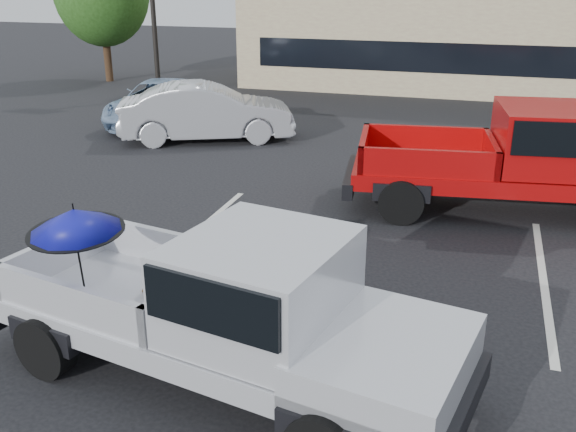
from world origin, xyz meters
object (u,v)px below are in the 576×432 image
Objects in this scene: silver_sedan at (207,112)px; red_pickup at (535,156)px; blue_suv at (160,103)px; silver_pickup at (242,305)px.

red_pickup is at bearing -136.72° from silver_sedan.
red_pickup is 1.39× the size of blue_suv.
red_pickup is 9.17m from silver_sedan.
silver_sedan is (-5.14, 10.53, -0.26)m from silver_pickup.
silver_sedan is at bearing -39.02° from blue_suv.
blue_suv is at bearing 147.38° from red_pickup.
silver_pickup is 1.25× the size of blue_suv.
silver_sedan reaches higher than blue_suv.
silver_pickup is at bearing -178.41° from silver_sedan.
silver_pickup reaches higher than blue_suv.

